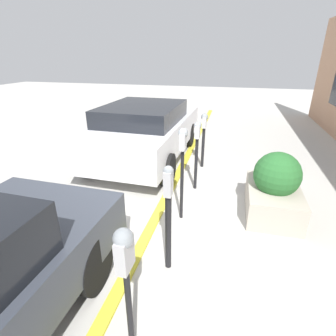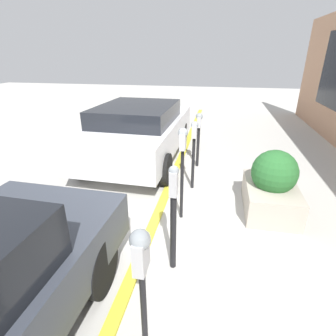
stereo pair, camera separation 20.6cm
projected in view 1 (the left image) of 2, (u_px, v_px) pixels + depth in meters
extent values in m
plane|color=beige|center=(162.00, 216.00, 4.61)|extent=(40.00, 40.00, 0.00)
cube|color=gold|center=(158.00, 214.00, 4.62)|extent=(19.00, 0.16, 0.04)
cylinder|color=black|center=(130.00, 317.00, 2.24)|extent=(0.05, 0.05, 1.10)
cube|color=#B7B7BC|center=(125.00, 254.00, 1.96)|extent=(0.19, 0.09, 0.28)
sphere|color=gray|center=(123.00, 238.00, 1.91)|extent=(0.16, 0.16, 0.16)
cylinder|color=black|center=(168.00, 233.00, 3.30)|extent=(0.08, 0.08, 1.09)
cube|color=#B7B7BC|center=(168.00, 183.00, 3.02)|extent=(0.14, 0.09, 0.32)
sphere|color=gray|center=(168.00, 171.00, 2.96)|extent=(0.12, 0.12, 0.12)
cylinder|color=black|center=(182.00, 185.00, 4.32)|extent=(0.06, 0.06, 1.25)
cube|color=#B7B7BC|center=(183.00, 141.00, 4.01)|extent=(0.18, 0.09, 0.27)
sphere|color=gray|center=(183.00, 133.00, 3.96)|extent=(0.15, 0.15, 0.15)
cylinder|color=black|center=(196.00, 164.00, 5.34)|extent=(0.06, 0.06, 1.11)
cube|color=#B7B7BC|center=(198.00, 132.00, 5.07)|extent=(0.17, 0.09, 0.25)
sphere|color=gray|center=(198.00, 125.00, 5.02)|extent=(0.14, 0.14, 0.14)
cylinder|color=black|center=(203.00, 148.00, 6.43)|extent=(0.07, 0.07, 1.01)
cube|color=#B7B7BC|center=(204.00, 122.00, 6.18)|extent=(0.20, 0.09, 0.26)
sphere|color=gray|center=(205.00, 117.00, 6.12)|extent=(0.17, 0.17, 0.17)
cube|color=#B2A899|center=(272.00, 200.00, 4.60)|extent=(1.33, 0.87, 0.50)
sphere|color=#28662D|center=(277.00, 175.00, 4.40)|extent=(0.78, 0.78, 0.78)
cylinder|color=black|center=(92.00, 264.00, 3.07)|extent=(0.70, 0.22, 0.70)
cube|color=silver|center=(146.00, 133.00, 6.83)|extent=(4.34, 2.11, 0.72)
cube|color=black|center=(143.00, 113.00, 6.46)|extent=(2.28, 1.82, 0.40)
cylinder|color=black|center=(189.00, 135.00, 7.96)|extent=(0.70, 0.24, 0.70)
cylinder|color=black|center=(132.00, 131.00, 8.37)|extent=(0.70, 0.24, 0.70)
cylinder|color=black|center=(167.00, 169.00, 5.59)|extent=(0.70, 0.24, 0.70)
cylinder|color=black|center=(90.00, 161.00, 6.00)|extent=(0.70, 0.24, 0.70)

